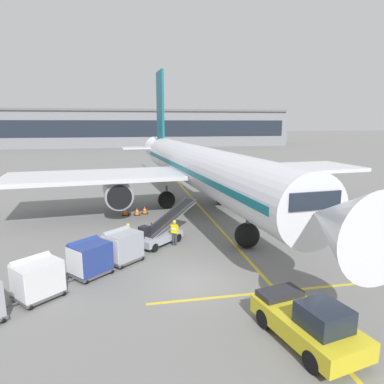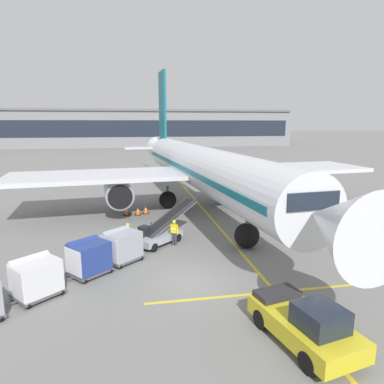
% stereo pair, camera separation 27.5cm
% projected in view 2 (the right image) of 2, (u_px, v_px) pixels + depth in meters
% --- Properties ---
extents(ground_plane, '(600.00, 600.00, 0.00)m').
position_uv_depth(ground_plane, '(194.00, 282.00, 17.61)').
color(ground_plane, slate).
extents(parked_airplane, '(33.93, 43.53, 14.89)m').
position_uv_depth(parked_airplane, '(199.00, 167.00, 32.02)').
color(parked_airplane, silver).
rests_on(parked_airplane, ground).
extents(belt_loader, '(4.88, 4.63, 2.55)m').
position_uv_depth(belt_loader, '(161.00, 232.00, 23.25)').
color(belt_loader, '#A3A8B2').
rests_on(belt_loader, ground).
extents(baggage_cart_lead, '(2.59, 2.52, 1.91)m').
position_uv_depth(baggage_cart_lead, '(122.00, 245.00, 20.10)').
color(baggage_cart_lead, '#515156').
rests_on(baggage_cart_lead, ground).
extents(baggage_cart_second, '(2.59, 2.52, 1.91)m').
position_uv_depth(baggage_cart_second, '(88.00, 257.00, 18.35)').
color(baggage_cart_second, '#515156').
rests_on(baggage_cart_second, ground).
extents(baggage_cart_third, '(2.59, 2.52, 1.91)m').
position_uv_depth(baggage_cart_third, '(36.00, 277.00, 15.98)').
color(baggage_cart_third, '#515156').
rests_on(baggage_cart_third, ground).
extents(pushback_tug, '(2.98, 4.74, 1.83)m').
position_uv_depth(pushback_tug, '(305.00, 323.00, 12.61)').
color(pushback_tug, gold).
rests_on(pushback_tug, ground).
extents(ground_crew_by_loader, '(0.41, 0.50, 1.74)m').
position_uv_depth(ground_crew_by_loader, '(129.00, 243.00, 20.54)').
color(ground_crew_by_loader, black).
rests_on(ground_crew_by_loader, ground).
extents(ground_crew_by_carts, '(0.51, 0.40, 1.74)m').
position_uv_depth(ground_crew_by_carts, '(174.00, 231.00, 22.78)').
color(ground_crew_by_carts, '#333847').
rests_on(ground_crew_by_carts, ground).
extents(ground_crew_marshaller, '(0.32, 0.56, 1.74)m').
position_uv_depth(ground_crew_marshaller, '(128.00, 234.00, 22.04)').
color(ground_crew_marshaller, '#333847').
rests_on(ground_crew_marshaller, ground).
extents(safety_cone_engine_keepout, '(0.57, 0.57, 0.65)m').
position_uv_depth(safety_cone_engine_keepout, '(138.00, 211.00, 30.51)').
color(safety_cone_engine_keepout, black).
rests_on(safety_cone_engine_keepout, ground).
extents(safety_cone_wingtip, '(0.58, 0.58, 0.67)m').
position_uv_depth(safety_cone_wingtip, '(146.00, 210.00, 30.93)').
color(safety_cone_wingtip, black).
rests_on(safety_cone_wingtip, ground).
extents(safety_cone_nose_mark, '(0.59, 0.59, 0.67)m').
position_uv_depth(safety_cone_nose_mark, '(127.00, 211.00, 30.47)').
color(safety_cone_nose_mark, black).
rests_on(safety_cone_nose_mark, ground).
extents(apron_guidance_line_lead_in, '(0.20, 110.00, 0.01)m').
position_uv_depth(apron_guidance_line_lead_in, '(204.00, 210.00, 32.13)').
color(apron_guidance_line_lead_in, yellow).
rests_on(apron_guidance_line_lead_in, ground).
extents(apron_guidance_line_stop_bar, '(12.00, 0.20, 0.01)m').
position_uv_depth(apron_guidance_line_stop_bar, '(270.00, 292.00, 16.57)').
color(apron_guidance_line_stop_bar, yellow).
rests_on(apron_guidance_line_stop_bar, ground).
extents(terminal_building, '(133.31, 20.70, 12.33)m').
position_uv_depth(terminal_building, '(96.00, 128.00, 117.85)').
color(terminal_building, gray).
rests_on(terminal_building, ground).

